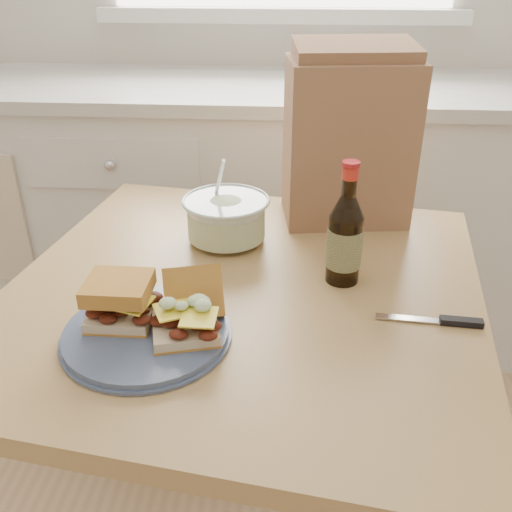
# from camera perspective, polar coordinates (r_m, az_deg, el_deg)

# --- Properties ---
(cabinet_run) EXTENTS (2.50, 0.64, 0.94)m
(cabinet_run) POSITION_cam_1_polar(r_m,az_deg,el_deg) (2.13, 1.93, 4.52)
(cabinet_run) COLOR silver
(cabinet_run) RESTS_ON ground
(dining_table) EXTENTS (1.03, 1.03, 0.76)m
(dining_table) POSITION_cam_1_polar(r_m,az_deg,el_deg) (1.18, -1.21, -7.53)
(dining_table) COLOR #AC7F51
(dining_table) RESTS_ON ground
(plate) EXTENTS (0.28, 0.28, 0.02)m
(plate) POSITION_cam_1_polar(r_m,az_deg,el_deg) (0.99, -10.90, -7.64)
(plate) COLOR #485675
(plate) RESTS_ON dining_table
(sandwich_left) EXTENTS (0.11, 0.10, 0.08)m
(sandwich_left) POSITION_cam_1_polar(r_m,az_deg,el_deg) (0.99, -13.46, -4.33)
(sandwich_left) COLOR beige
(sandwich_left) RESTS_ON plate
(sandwich_right) EXTENTS (0.13, 0.17, 0.09)m
(sandwich_right) POSITION_cam_1_polar(r_m,az_deg,el_deg) (0.96, -6.82, -5.53)
(sandwich_right) COLOR beige
(sandwich_right) RESTS_ON plate
(coleslaw_bowl) EXTENTS (0.19, 0.19, 0.19)m
(coleslaw_bowl) POSITION_cam_1_polar(r_m,az_deg,el_deg) (1.27, -2.99, 3.58)
(coleslaw_bowl) COLOR silver
(coleslaw_bowl) RESTS_ON dining_table
(beer_bottle) EXTENTS (0.07, 0.07, 0.25)m
(beer_bottle) POSITION_cam_1_polar(r_m,az_deg,el_deg) (1.10, 8.88, 1.78)
(beer_bottle) COLOR black
(beer_bottle) RESTS_ON dining_table
(knife) EXTENTS (0.18, 0.03, 0.01)m
(knife) POSITION_cam_1_polar(r_m,az_deg,el_deg) (1.06, 18.62, -6.18)
(knife) COLOR silver
(knife) RESTS_ON dining_table
(paper_bag) EXTENTS (0.30, 0.22, 0.37)m
(paper_bag) POSITION_cam_1_polar(r_m,az_deg,el_deg) (1.36, 9.19, 11.15)
(paper_bag) COLOR #926547
(paper_bag) RESTS_ON dining_table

